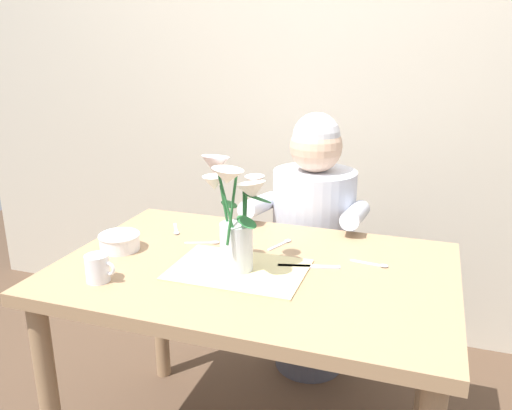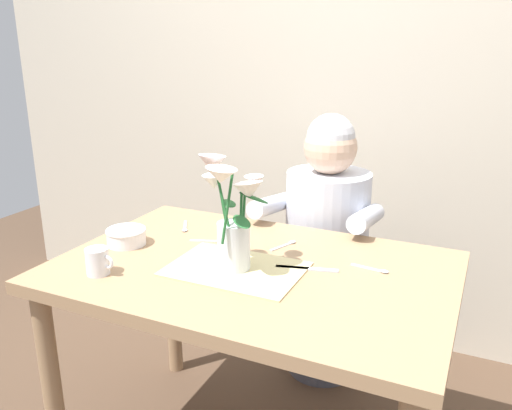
# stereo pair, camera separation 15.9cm
# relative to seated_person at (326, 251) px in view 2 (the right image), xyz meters

# --- Properties ---
(wood_panel_backdrop) EXTENTS (4.00, 0.10, 2.50)m
(wood_panel_backdrop) POSITION_rel_seated_person_xyz_m (-0.05, 0.43, 0.69)
(wood_panel_backdrop) COLOR beige
(wood_panel_backdrop) RESTS_ON ground_plane
(dining_table) EXTENTS (1.20, 0.80, 0.74)m
(dining_table) POSITION_rel_seated_person_xyz_m (-0.05, -0.62, 0.08)
(dining_table) COLOR #9E7A56
(dining_table) RESTS_ON ground_plane
(seated_person) EXTENTS (0.45, 0.47, 1.14)m
(seated_person) POSITION_rel_seated_person_xyz_m (0.00, 0.00, 0.00)
(seated_person) COLOR #4C4C56
(seated_person) RESTS_ON ground_plane
(striped_placemat) EXTENTS (0.40, 0.28, 0.00)m
(striped_placemat) POSITION_rel_seated_person_xyz_m (-0.08, -0.66, 0.18)
(striped_placemat) COLOR beige
(striped_placemat) RESTS_ON dining_table
(flower_vase) EXTENTS (0.23, 0.27, 0.36)m
(flower_vase) POSITION_rel_seated_person_xyz_m (-0.09, -0.67, 0.35)
(flower_vase) COLOR silver
(flower_vase) RESTS_ON dining_table
(ceramic_bowl) EXTENTS (0.14, 0.14, 0.06)m
(ceramic_bowl) POSITION_rel_seated_person_xyz_m (-0.51, -0.64, 0.21)
(ceramic_bowl) COLOR white
(ceramic_bowl) RESTS_ON dining_table
(dinner_knife) EXTENTS (0.19, 0.07, 0.00)m
(dinner_knife) POSITION_rel_seated_person_xyz_m (0.11, -0.57, 0.18)
(dinner_knife) COLOR silver
(dinner_knife) RESTS_ON dining_table
(coffee_cup) EXTENTS (0.09, 0.07, 0.08)m
(coffee_cup) POSITION_rel_seated_person_xyz_m (-0.43, -0.86, 0.22)
(coffee_cup) COLOR silver
(coffee_cup) RESTS_ON dining_table
(spoon_0) EXTENTS (0.06, 0.12, 0.01)m
(spoon_0) POSITION_rel_seated_person_xyz_m (-0.01, -0.41, 0.18)
(spoon_0) COLOR silver
(spoon_0) RESTS_ON dining_table
(spoon_1) EXTENTS (0.07, 0.11, 0.01)m
(spoon_1) POSITION_rel_seated_person_xyz_m (-0.41, -0.42, 0.18)
(spoon_1) COLOR silver
(spoon_1) RESTS_ON dining_table
(spoon_2) EXTENTS (0.12, 0.03, 0.01)m
(spoon_2) POSITION_rel_seated_person_xyz_m (0.31, -0.49, 0.18)
(spoon_2) COLOR silver
(spoon_2) RESTS_ON dining_table
(spoon_3) EXTENTS (0.12, 0.06, 0.01)m
(spoon_3) POSITION_rel_seated_person_xyz_m (-0.26, -0.49, 0.18)
(spoon_3) COLOR silver
(spoon_3) RESTS_ON dining_table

